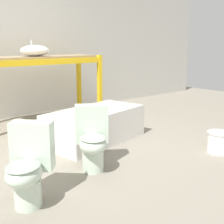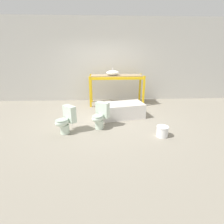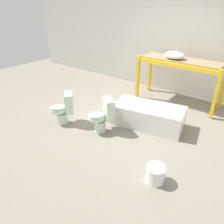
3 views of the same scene
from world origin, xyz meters
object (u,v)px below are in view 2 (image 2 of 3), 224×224
toilet_near (66,120)px  toilet_far (100,116)px  bathtub_main (120,109)px  sink_basin (113,73)px  bucket_white (162,131)px

toilet_near → toilet_far: same height
toilet_far → bathtub_main: bearing=84.2°
bathtub_main → toilet_far: toilet_far is taller
sink_basin → toilet_far: 2.36m
toilet_near → toilet_far: bearing=61.1°
toilet_near → bucket_white: size_ratio=2.33×
toilet_near → toilet_far: size_ratio=1.00×
toilet_far → bucket_white: bearing=11.7°
sink_basin → bucket_white: (1.04, -2.74, -1.07)m
sink_basin → toilet_near: size_ratio=0.70×
bathtub_main → toilet_near: size_ratio=2.25×
sink_basin → bathtub_main: sink_basin is taller
toilet_near → toilet_far: (0.85, 0.25, 0.00)m
bathtub_main → toilet_far: 0.99m
sink_basin → bathtub_main: size_ratio=0.31×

